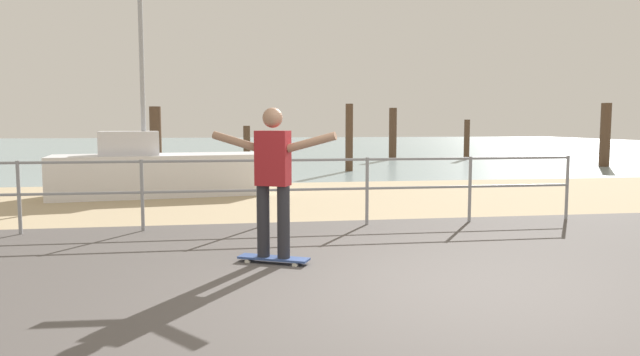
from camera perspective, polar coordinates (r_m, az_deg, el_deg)
ground_plane at (r=4.52m, az=14.25°, el=-14.94°), size 24.00×10.00×0.04m
beach_strip at (r=12.11m, az=-0.79°, el=-2.00°), size 24.00×6.00×0.04m
sea_surface at (r=39.96m, az=-6.50°, el=3.13°), size 72.00×50.00×0.04m
railing_fence at (r=8.54m, az=-6.17°, el=-0.41°), size 9.98×0.05×1.05m
sailboat at (r=12.89m, az=-14.91°, el=0.61°), size 5.06×2.03×5.42m
skateboard at (r=6.47m, az=-4.61°, el=-7.95°), size 0.81×0.53×0.08m
skateboarder at (r=6.32m, az=-4.68°, el=0.46°), size 1.34×0.72×1.65m
groyne_post_0 at (r=20.64m, az=-15.96°, el=3.84°), size 0.39×0.39×2.15m
groyne_post_1 at (r=22.58m, az=-7.26°, el=3.28°), size 0.27×0.27×1.48m
groyne_post_2 at (r=18.72m, az=2.91°, el=3.99°), size 0.24×0.24×2.20m
groyne_post_3 at (r=25.24m, az=7.22°, el=4.36°), size 0.33×0.33×2.24m
groyne_post_4 at (r=25.83m, az=14.33°, el=3.70°), size 0.24×0.24×1.74m
groyne_post_5 at (r=23.14m, az=26.40°, el=3.82°), size 0.36×0.36×2.30m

